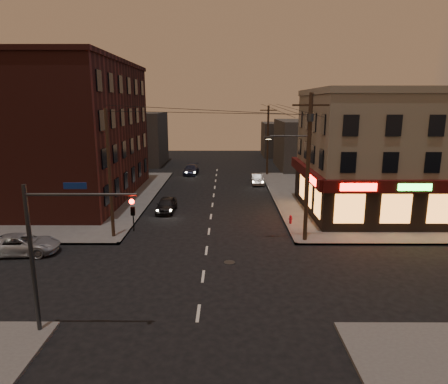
{
  "coord_description": "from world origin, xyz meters",
  "views": [
    {
      "loc": [
        1.26,
        -20.75,
        9.51
      ],
      "look_at": [
        1.14,
        7.37,
        3.2
      ],
      "focal_mm": 32.0,
      "sensor_mm": 36.0,
      "label": 1
    }
  ],
  "objects_px": {
    "sedan_near": "(166,205)",
    "fire_hydrant": "(291,219)",
    "sedan_far": "(191,170)",
    "suv_cross": "(21,244)",
    "sedan_mid": "(257,179)"
  },
  "relations": [
    {
      "from": "sedan_near",
      "to": "fire_hydrant",
      "type": "distance_m",
      "value": 11.12
    },
    {
      "from": "suv_cross",
      "to": "sedan_far",
      "type": "bearing_deg",
      "value": -21.31
    },
    {
      "from": "sedan_far",
      "to": "fire_hydrant",
      "type": "relative_size",
      "value": 6.46
    },
    {
      "from": "sedan_near",
      "to": "sedan_mid",
      "type": "height_order",
      "value": "sedan_near"
    },
    {
      "from": "sedan_mid",
      "to": "sedan_far",
      "type": "relative_size",
      "value": 0.85
    },
    {
      "from": "sedan_far",
      "to": "sedan_mid",
      "type": "bearing_deg",
      "value": -35.74
    },
    {
      "from": "sedan_near",
      "to": "sedan_far",
      "type": "relative_size",
      "value": 0.86
    },
    {
      "from": "sedan_far",
      "to": "fire_hydrant",
      "type": "height_order",
      "value": "sedan_far"
    },
    {
      "from": "suv_cross",
      "to": "sedan_far",
      "type": "distance_m",
      "value": 30.45
    },
    {
      "from": "suv_cross",
      "to": "fire_hydrant",
      "type": "distance_m",
      "value": 19.28
    },
    {
      "from": "sedan_near",
      "to": "sedan_far",
      "type": "bearing_deg",
      "value": 90.33
    },
    {
      "from": "fire_hydrant",
      "to": "suv_cross",
      "type": "bearing_deg",
      "value": -161.15
    },
    {
      "from": "suv_cross",
      "to": "sedan_mid",
      "type": "relative_size",
      "value": 1.25
    },
    {
      "from": "suv_cross",
      "to": "sedan_mid",
      "type": "bearing_deg",
      "value": -42.07
    },
    {
      "from": "sedan_mid",
      "to": "sedan_far",
      "type": "xyz_separation_m",
      "value": [
        -8.44,
        6.74,
        0.02
      ]
    }
  ]
}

